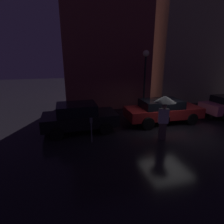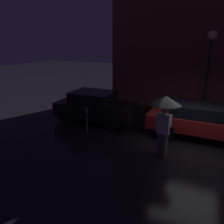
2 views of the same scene
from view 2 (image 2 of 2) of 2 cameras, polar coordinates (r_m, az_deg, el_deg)
ground_plane at (r=8.84m, az=19.84°, el=-9.33°), size 60.00×60.00×0.00m
building_facade_left at (r=14.58m, az=15.56°, el=19.66°), size 6.68×3.00×8.91m
parked_car_black at (r=10.97m, az=-4.36°, el=1.55°), size 3.95×2.04×1.52m
parked_car_red at (r=9.83m, az=22.96°, el=-2.01°), size 4.69×1.99×1.43m
pedestrian_with_umbrella at (r=7.54m, az=13.68°, el=0.34°), size 1.03×1.03×2.18m
parking_meter at (r=9.46m, az=-6.60°, el=-1.52°), size 0.12×0.10×1.21m
street_lamp_near at (r=11.84m, az=24.08°, el=12.78°), size 0.44×0.44×4.39m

